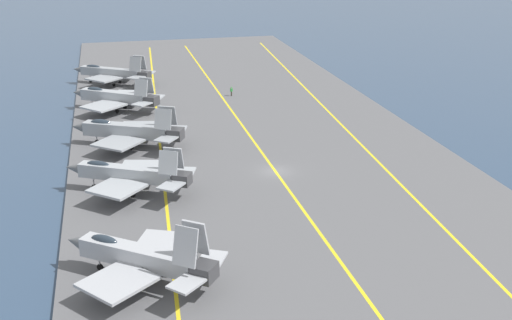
{
  "coord_description": "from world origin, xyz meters",
  "views": [
    {
      "loc": [
        -73.95,
        19.97,
        30.55
      ],
      "look_at": [
        -1.95,
        3.0,
        2.9
      ],
      "focal_mm": 45.0,
      "sensor_mm": 36.0,
      "label": 1
    }
  ],
  "objects_px": {
    "parked_jet_fourth": "(128,131)",
    "parked_jet_fifth": "(116,97)",
    "parked_jet_third": "(129,174)",
    "parked_jet_sixth": "(112,72)",
    "crew_green_vest": "(231,91)",
    "parked_jet_second": "(141,257)"
  },
  "relations": [
    {
      "from": "parked_jet_second",
      "to": "parked_jet_third",
      "type": "xyz_separation_m",
      "value": [
        20.16,
        0.01,
        0.06
      ]
    },
    {
      "from": "parked_jet_second",
      "to": "crew_green_vest",
      "type": "distance_m",
      "value": 64.72
    },
    {
      "from": "crew_green_vest",
      "to": "parked_jet_fourth",
      "type": "bearing_deg",
      "value": 140.86
    },
    {
      "from": "parked_jet_third",
      "to": "parked_jet_fourth",
      "type": "relative_size",
      "value": 0.93
    },
    {
      "from": "parked_jet_fifth",
      "to": "crew_green_vest",
      "type": "distance_m",
      "value": 21.44
    },
    {
      "from": "parked_jet_third",
      "to": "crew_green_vest",
      "type": "bearing_deg",
      "value": -26.19
    },
    {
      "from": "parked_jet_fourth",
      "to": "parked_jet_sixth",
      "type": "xyz_separation_m",
      "value": [
        38.04,
        1.22,
        0.09
      ]
    },
    {
      "from": "parked_jet_fourth",
      "to": "parked_jet_sixth",
      "type": "height_order",
      "value": "parked_jet_fourth"
    },
    {
      "from": "parked_jet_second",
      "to": "parked_jet_sixth",
      "type": "relative_size",
      "value": 0.89
    },
    {
      "from": "parked_jet_fourth",
      "to": "parked_jet_fifth",
      "type": "relative_size",
      "value": 1.06
    },
    {
      "from": "parked_jet_fourth",
      "to": "parked_jet_third",
      "type": "bearing_deg",
      "value": 177.96
    },
    {
      "from": "parked_jet_fourth",
      "to": "crew_green_vest",
      "type": "distance_m",
      "value": 31.23
    },
    {
      "from": "parked_jet_fifth",
      "to": "parked_jet_sixth",
      "type": "bearing_deg",
      "value": 0.25
    },
    {
      "from": "crew_green_vest",
      "to": "parked_jet_third",
      "type": "bearing_deg",
      "value": 153.81
    },
    {
      "from": "parked_jet_sixth",
      "to": "crew_green_vest",
      "type": "bearing_deg",
      "value": -123.5
    },
    {
      "from": "parked_jet_fourth",
      "to": "parked_jet_fifth",
      "type": "bearing_deg",
      "value": 3.37
    },
    {
      "from": "parked_jet_second",
      "to": "parked_jet_fourth",
      "type": "bearing_deg",
      "value": -0.92
    },
    {
      "from": "parked_jet_fourth",
      "to": "crew_green_vest",
      "type": "bearing_deg",
      "value": -39.14
    },
    {
      "from": "parked_jet_fourth",
      "to": "parked_jet_second",
      "type": "bearing_deg",
      "value": 179.08
    },
    {
      "from": "parked_jet_sixth",
      "to": "crew_green_vest",
      "type": "xyz_separation_m",
      "value": [
        -13.84,
        -20.91,
        -1.47
      ]
    },
    {
      "from": "parked_jet_third",
      "to": "parked_jet_fifth",
      "type": "height_order",
      "value": "parked_jet_fifth"
    },
    {
      "from": "crew_green_vest",
      "to": "parked_jet_sixth",
      "type": "bearing_deg",
      "value": 56.5
    }
  ]
}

